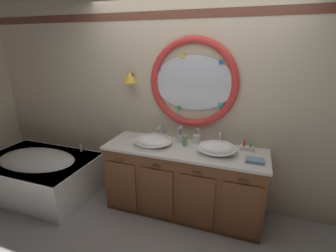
# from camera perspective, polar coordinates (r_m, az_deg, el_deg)

# --- Properties ---
(ground_plane) EXTENTS (14.00, 14.00, 0.00)m
(ground_plane) POSITION_cam_1_polar(r_m,az_deg,el_deg) (3.12, 1.27, -21.41)
(ground_plane) COLOR gray
(back_wall_assembly) EXTENTS (6.40, 0.26, 2.60)m
(back_wall_assembly) POSITION_cam_1_polar(r_m,az_deg,el_deg) (3.03, 4.96, 5.57)
(back_wall_assembly) COLOR beige
(back_wall_assembly) RESTS_ON ground_plane
(vanity_counter) EXTENTS (1.89, 0.64, 0.85)m
(vanity_counter) POSITION_cam_1_polar(r_m,az_deg,el_deg) (3.05, 3.64, -12.49)
(vanity_counter) COLOR brown
(vanity_counter) RESTS_ON ground_plane
(bathtub) EXTENTS (1.51, 0.99, 0.62)m
(bathtub) POSITION_cam_1_polar(r_m,az_deg,el_deg) (3.89, -27.99, -9.49)
(bathtub) COLOR white
(bathtub) RESTS_ON ground_plane
(sink_basin_left) EXTENTS (0.46, 0.46, 0.11)m
(sink_basin_left) POSITION_cam_1_polar(r_m,az_deg,el_deg) (2.93, -3.48, -3.41)
(sink_basin_left) COLOR white
(sink_basin_left) RESTS_ON vanity_counter
(sink_basin_right) EXTENTS (0.43, 0.43, 0.13)m
(sink_basin_right) POSITION_cam_1_polar(r_m,az_deg,el_deg) (2.74, 11.39, -5.05)
(sink_basin_right) COLOR white
(sink_basin_right) RESTS_ON vanity_counter
(faucet_set_left) EXTENTS (0.23, 0.15, 0.17)m
(faucet_set_left) POSITION_cam_1_polar(r_m,az_deg,el_deg) (3.13, -1.80, -1.65)
(faucet_set_left) COLOR silver
(faucet_set_left) RESTS_ON vanity_counter
(faucet_set_right) EXTENTS (0.21, 0.13, 0.17)m
(faucet_set_right) POSITION_cam_1_polar(r_m,az_deg,el_deg) (2.96, 12.08, -3.31)
(faucet_set_right) COLOR silver
(faucet_set_right) RESTS_ON vanity_counter
(toothbrush_holder_left) EXTENTS (0.08, 0.08, 0.22)m
(toothbrush_holder_left) POSITION_cam_1_polar(r_m,az_deg,el_deg) (3.00, 2.80, -2.79)
(toothbrush_holder_left) COLOR silver
(toothbrush_holder_left) RESTS_ON vanity_counter
(toothbrush_holder_right) EXTENTS (0.09, 0.09, 0.20)m
(toothbrush_holder_right) POSITION_cam_1_polar(r_m,az_deg,el_deg) (2.99, 6.70, -2.96)
(toothbrush_holder_right) COLOR white
(toothbrush_holder_right) RESTS_ON vanity_counter
(soap_dispenser) EXTENTS (0.06, 0.06, 0.14)m
(soap_dispenser) POSITION_cam_1_polar(r_m,az_deg,el_deg) (2.90, 3.98, -3.48)
(soap_dispenser) COLOR #6BAD66
(soap_dispenser) RESTS_ON vanity_counter
(folded_hand_towel) EXTENTS (0.19, 0.13, 0.03)m
(folded_hand_towel) POSITION_cam_1_polar(r_m,az_deg,el_deg) (2.68, 19.69, -7.63)
(folded_hand_towel) COLOR #7593A8
(folded_hand_towel) RESTS_ON vanity_counter
(toiletry_basket) EXTENTS (0.15, 0.09, 0.11)m
(toiletry_basket) POSITION_cam_1_polar(r_m,az_deg,el_deg) (2.94, 17.98, -4.85)
(toiletry_basket) COLOR beige
(toiletry_basket) RESTS_ON vanity_counter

